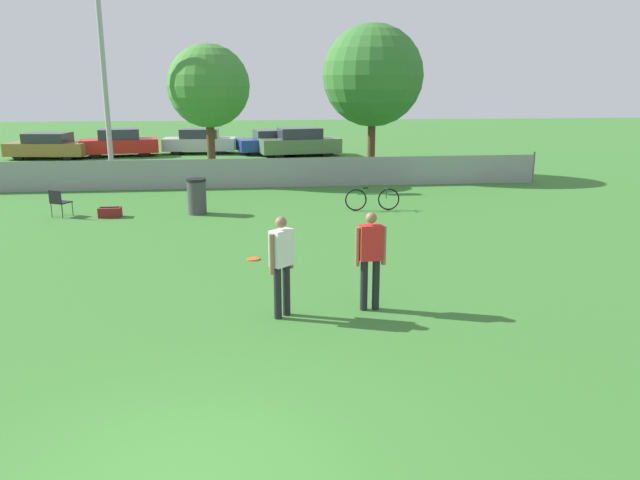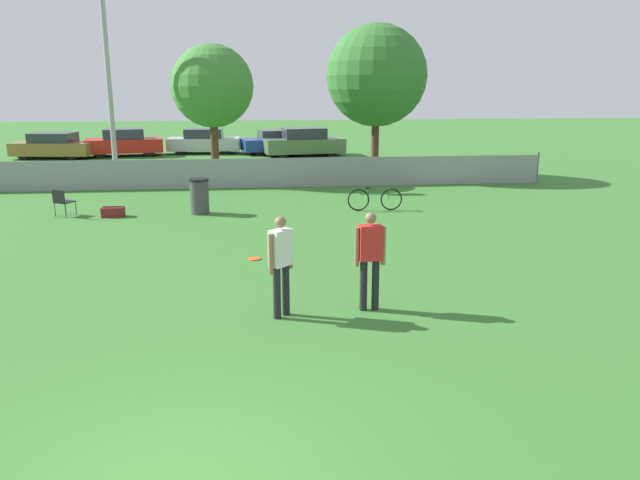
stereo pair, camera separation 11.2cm
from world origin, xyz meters
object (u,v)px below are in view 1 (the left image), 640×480
at_px(tree_far_right, 373,76).
at_px(parked_car_tan, 49,146).
at_px(gear_bag_sideline, 110,212).
at_px(player_defender_red, 371,254).
at_px(tree_near_pole, 208,86).
at_px(bicycle_sideline, 372,199).
at_px(frisbee_disc, 253,259).
at_px(player_receiver_white, 282,260).
at_px(parked_car_silver, 200,142).
at_px(light_pole, 102,54).
at_px(folding_chair_sideline, 59,201).
at_px(trash_bin, 197,196).
at_px(parked_car_olive, 300,143).
at_px(parked_car_red, 120,143).
at_px(parked_car_blue, 274,142).

distance_m(tree_far_right, parked_car_tan, 17.61).
bearing_deg(gear_bag_sideline, player_defender_red, -53.94).
xyz_separation_m(tree_near_pole, bicycle_sideline, (5.24, -6.45, -3.35)).
distance_m(frisbee_disc, gear_bag_sideline, 6.51).
bearing_deg(player_receiver_white, parked_car_silver, 53.47).
bearing_deg(tree_near_pole, gear_bag_sideline, -111.98).
bearing_deg(tree_near_pole, light_pole, 179.88).
relative_size(player_defender_red, folding_chair_sideline, 2.16).
height_order(trash_bin, parked_car_olive, parked_car_olive).
xyz_separation_m(tree_near_pole, parked_car_tan, (-8.78, 8.63, -3.05)).
bearing_deg(parked_car_tan, tree_near_pole, -37.43).
relative_size(folding_chair_sideline, parked_car_red, 0.19).
relative_size(frisbee_disc, gear_bag_sideline, 0.46).
bearing_deg(light_pole, tree_near_pole, -0.12).
height_order(frisbee_disc, bicycle_sideline, bicycle_sideline).
relative_size(player_receiver_white, trash_bin, 1.62).
bearing_deg(trash_bin, gear_bag_sideline, -175.86).
bearing_deg(tree_near_pole, parked_car_olive, 63.18).
relative_size(frisbee_disc, parked_car_blue, 0.07).
height_order(tree_far_right, frisbee_disc, tree_far_right).
bearing_deg(frisbee_disc, tree_far_right, 67.54).
bearing_deg(player_defender_red, gear_bag_sideline, 121.54).
xyz_separation_m(trash_bin, gear_bag_sideline, (-2.53, -0.18, -0.40)).
height_order(light_pole, parked_car_silver, light_pole).
bearing_deg(light_pole, parked_car_tan, 119.59).
height_order(light_pole, parked_car_tan, light_pole).
distance_m(tree_far_right, player_receiver_white, 16.93).
height_order(tree_near_pole, gear_bag_sideline, tree_near_pole).
height_order(frisbee_disc, folding_chair_sideline, folding_chair_sideline).
bearing_deg(light_pole, parked_car_olive, 45.82).
relative_size(frisbee_disc, trash_bin, 0.28).
relative_size(tree_near_pole, gear_bag_sideline, 8.31).
xyz_separation_m(frisbee_disc, folding_chair_sideline, (-5.61, 5.22, 0.46)).
relative_size(trash_bin, parked_car_tan, 0.25).
height_order(player_defender_red, trash_bin, player_defender_red).
bearing_deg(parked_car_olive, parked_car_silver, 152.02).
xyz_separation_m(tree_near_pole, tree_far_right, (6.62, 0.82, 0.42)).
relative_size(folding_chair_sideline, parked_car_tan, 0.19).
xyz_separation_m(light_pole, parked_car_blue, (6.76, 9.60, -4.26)).
height_order(player_defender_red, parked_car_olive, player_defender_red).
bearing_deg(parked_car_olive, folding_chair_sideline, -129.07).
relative_size(parked_car_silver, parked_car_blue, 0.95).
bearing_deg(parked_car_red, parked_car_tan, -178.25).
xyz_separation_m(bicycle_sideline, trash_bin, (-5.36, 0.08, 0.19)).
xyz_separation_m(tree_far_right, folding_chair_sideline, (-10.73, -7.18, -3.64)).
relative_size(parked_car_red, parked_car_olive, 0.94).
height_order(parked_car_blue, parked_car_olive, parked_car_olive).
height_order(tree_near_pole, parked_car_olive, tree_near_pole).
distance_m(folding_chair_sideline, parked_car_silver, 16.78).
height_order(tree_near_pole, player_receiver_white, tree_near_pole).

